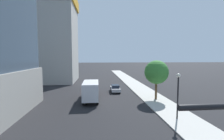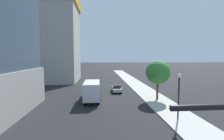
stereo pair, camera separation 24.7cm
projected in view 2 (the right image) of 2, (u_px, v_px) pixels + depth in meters
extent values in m
cube|color=#B2AFA8|center=(170.00, 110.00, 20.73)|extent=(4.36, 120.00, 0.15)
cube|color=#B2AFA8|center=(54.00, 39.00, 44.95)|extent=(12.85, 13.29, 24.10)
cube|color=gold|center=(53.00, 1.00, 44.08)|extent=(13.62, 14.08, 3.00)
cube|color=red|center=(65.00, 24.00, 41.00)|extent=(0.90, 0.90, 31.07)
cylinder|color=black|center=(179.00, 98.00, 17.30)|extent=(0.16, 0.16, 4.65)
sphere|color=silver|center=(179.00, 76.00, 17.10)|extent=(0.44, 0.44, 0.44)
cylinder|color=brown|center=(157.00, 90.00, 25.52)|extent=(0.36, 0.36, 2.99)
sphere|color=#387F33|center=(158.00, 72.00, 25.28)|extent=(3.81, 3.81, 3.81)
cube|color=#B7B7BC|center=(117.00, 89.00, 31.74)|extent=(1.72, 4.07, 0.58)
cube|color=#19212D|center=(117.00, 86.00, 31.55)|extent=(1.44, 1.95, 0.55)
cylinder|color=black|center=(112.00, 89.00, 33.08)|extent=(0.22, 0.71, 0.71)
cylinder|color=black|center=(119.00, 89.00, 33.19)|extent=(0.22, 0.71, 0.71)
cylinder|color=black|center=(113.00, 92.00, 30.33)|extent=(0.22, 0.71, 0.71)
cylinder|color=black|center=(121.00, 92.00, 30.44)|extent=(0.22, 0.71, 0.71)
cube|color=#B21E1E|center=(93.00, 87.00, 28.52)|extent=(2.34, 2.18, 1.84)
cube|color=silver|center=(92.00, 90.00, 24.55)|extent=(2.34, 5.46, 2.50)
cylinder|color=black|center=(87.00, 93.00, 28.53)|extent=(0.30, 1.09, 1.09)
cylinder|color=black|center=(99.00, 93.00, 28.68)|extent=(0.30, 1.09, 1.09)
cylinder|color=black|center=(84.00, 101.00, 23.22)|extent=(0.30, 1.09, 1.09)
cylinder|color=black|center=(99.00, 101.00, 23.38)|extent=(0.30, 1.09, 1.09)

